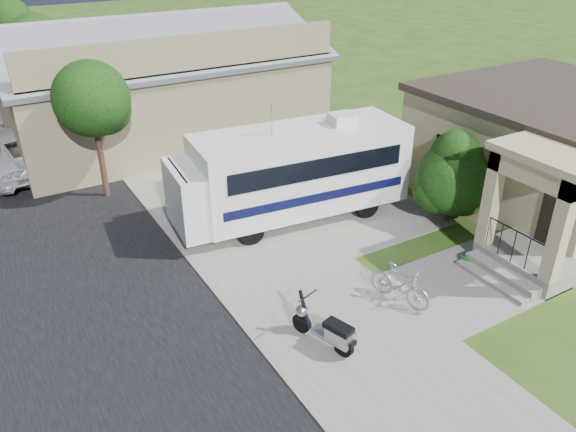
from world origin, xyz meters
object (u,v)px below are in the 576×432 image
pickup_truck (18,148)px  bicycle (400,287)px  shrub (453,175)px  motorhome (292,171)px  scooter (327,330)px  garden_hose (468,261)px

pickup_truck → bicycle: bearing=111.3°
shrub → pickup_truck: size_ratio=0.51×
motorhome → bicycle: bearing=-85.5°
motorhome → pickup_truck: (-6.74, 8.55, -0.78)m
shrub → scooter: shrub is taller
shrub → garden_hose: (-1.33, -2.17, -1.43)m
shrub → garden_hose: bearing=-121.6°
garden_hose → bicycle: bearing=-171.5°
bicycle → scooter: bearing=173.2°
motorhome → pickup_truck: bearing=133.7°
scooter → bicycle: size_ratio=0.99×
motorhome → garden_hose: size_ratio=19.54×
bicycle → shrub: bearing=15.0°
scooter → bicycle: scooter is taller
motorhome → scooter: size_ratio=4.50×
bicycle → pickup_truck: (-6.66, 13.73, 0.31)m
motorhome → shrub: size_ratio=2.49×
motorhome → scooter: bearing=-108.5°
shrub → bicycle: shrub is taller
shrub → scooter: bearing=-155.4°
motorhome → bicycle: size_ratio=4.44×
pickup_truck → garden_hose: 16.37m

